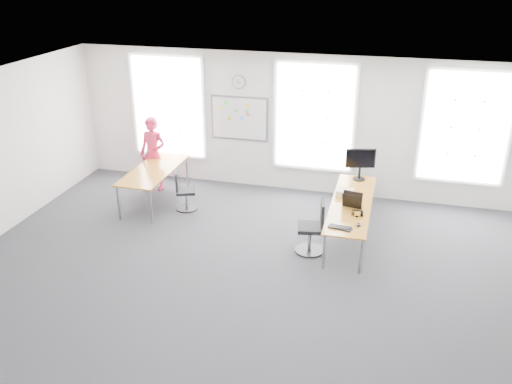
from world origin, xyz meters
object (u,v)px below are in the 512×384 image
(desk_left, at_px, (154,172))
(chair_right, at_px, (313,230))
(headphones, at_px, (357,213))
(chair_left, at_px, (184,193))
(person, at_px, (153,154))
(desk_right, at_px, (351,205))
(monitor, at_px, (360,161))
(keyboard, at_px, (340,228))

(desk_left, xyz_separation_m, chair_right, (3.56, -1.24, -0.25))
(headphones, bearing_deg, chair_left, 175.54)
(chair_left, height_order, headphones, chair_left)
(desk_left, xyz_separation_m, person, (-0.31, 0.65, 0.14))
(headphones, bearing_deg, desk_left, 175.18)
(desk_left, height_order, chair_right, chair_right)
(desk_right, bearing_deg, chair_left, 175.64)
(desk_right, distance_m, desk_left, 4.15)
(chair_right, xyz_separation_m, person, (-3.87, 1.89, 0.40))
(chair_right, xyz_separation_m, monitor, (0.60, 1.94, 0.63))
(keyboard, bearing_deg, chair_right, 165.00)
(desk_right, height_order, keyboard, keyboard)
(desk_right, bearing_deg, monitor, 88.19)
(keyboard, xyz_separation_m, monitor, (0.12, 2.21, 0.39))
(desk_left, bearing_deg, keyboard, -20.51)
(chair_right, bearing_deg, headphones, 100.09)
(person, bearing_deg, keyboard, -22.37)
(desk_left, xyz_separation_m, headphones, (4.28, -0.97, 0.04))
(monitor, bearing_deg, headphones, -101.29)
(desk_right, xyz_separation_m, keyboard, (-0.08, -1.07, 0.05))
(chair_right, height_order, person, person)
(headphones, bearing_deg, monitor, 101.64)
(chair_left, distance_m, headphones, 3.66)
(headphones, height_order, monitor, monitor)
(chair_right, height_order, keyboard, chair_right)
(desk_right, bearing_deg, person, 166.09)
(desk_left, xyz_separation_m, monitor, (4.17, 0.70, 0.38))
(desk_left, distance_m, headphones, 4.38)
(desk_right, bearing_deg, keyboard, -94.42)
(desk_left, distance_m, monitor, 4.24)
(chair_right, distance_m, monitor, 2.12)
(chair_right, xyz_separation_m, chair_left, (-2.85, 1.05, -0.06))
(desk_right, xyz_separation_m, person, (-4.44, 1.10, 0.20))
(desk_left, distance_m, person, 0.74)
(keyboard, xyz_separation_m, headphones, (0.23, 0.55, 0.04))
(person, distance_m, headphones, 4.86)
(headphones, bearing_deg, keyboard, -104.62)
(desk_left, relative_size, person, 1.24)
(person, bearing_deg, headphones, -15.38)
(chair_left, height_order, monitor, monitor)
(chair_left, distance_m, person, 1.40)
(headphones, relative_size, monitor, 0.30)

